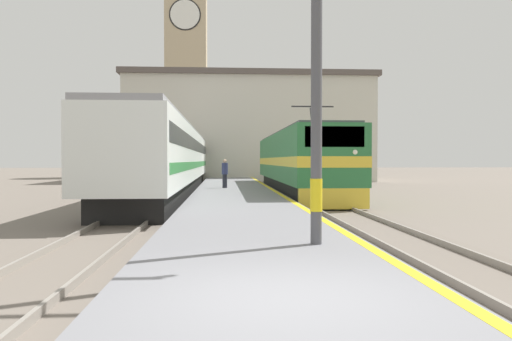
{
  "coord_description": "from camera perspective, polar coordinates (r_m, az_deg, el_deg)",
  "views": [
    {
      "loc": [
        -0.65,
        -5.53,
        1.98
      ],
      "look_at": [
        1.2,
        22.35,
        1.41
      ],
      "focal_mm": 35.0,
      "sensor_mm": 36.0,
      "label": 1
    }
  ],
  "objects": [
    {
      "name": "locomotive_train",
      "position": [
        28.8,
        4.77,
        0.92
      ],
      "size": [
        2.92,
        19.33,
        4.59
      ],
      "color": "black",
      "rests_on": "ground"
    },
    {
      "name": "person_on_platform",
      "position": [
        27.73,
        -3.59,
        -0.28
      ],
      "size": [
        0.34,
        0.34,
        1.59
      ],
      "color": "#23232D",
      "rests_on": "platform"
    },
    {
      "name": "platform",
      "position": [
        30.59,
        -2.56,
        -2.12
      ],
      "size": [
        4.16,
        140.0,
        0.45
      ],
      "color": "slate",
      "rests_on": "ground"
    },
    {
      "name": "station_building",
      "position": [
        49.51,
        -0.88,
        4.78
      ],
      "size": [
        23.56,
        10.51,
        10.15
      ],
      "color": "beige",
      "rests_on": "ground"
    },
    {
      "name": "passenger_train",
      "position": [
        41.09,
        -7.98,
        1.3
      ],
      "size": [
        2.92,
        53.77,
        3.86
      ],
      "color": "black",
      "rests_on": "ground"
    },
    {
      "name": "ground_plane",
      "position": [
        35.59,
        -2.74,
        -2.02
      ],
      "size": [
        200.0,
        200.0,
        0.0
      ],
      "primitive_type": "plane",
      "color": "#70665B"
    },
    {
      "name": "rail_track_near",
      "position": [
        30.89,
        4.2,
        -2.45
      ],
      "size": [
        2.84,
        140.0,
        0.16
      ],
      "color": "#70665B",
      "rests_on": "ground"
    },
    {
      "name": "clock_tower",
      "position": [
        63.7,
        -7.94,
        12.54
      ],
      "size": [
        6.17,
        6.17,
        27.16
      ],
      "color": "tan",
      "rests_on": "ground"
    },
    {
      "name": "rail_track_far",
      "position": [
        30.74,
        -9.4,
        -2.48
      ],
      "size": [
        2.83,
        140.0,
        0.16
      ],
      "color": "#70665B",
      "rests_on": "ground"
    }
  ]
}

